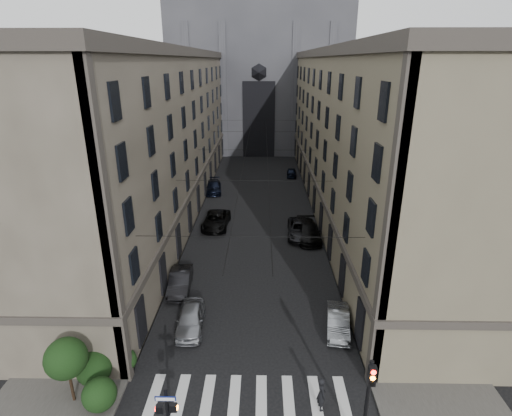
# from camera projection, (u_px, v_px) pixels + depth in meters

# --- Properties ---
(sidewalk_left) EXTENTS (7.00, 80.00, 0.15)m
(sidewalk_left) POSITION_uv_depth(u_px,v_px,m) (175.00, 205.00, 51.40)
(sidewalk_left) COLOR #383533
(sidewalk_left) RESTS_ON ground
(sidewalk_right) EXTENTS (7.00, 80.00, 0.15)m
(sidewalk_right) POSITION_uv_depth(u_px,v_px,m) (338.00, 206.00, 51.07)
(sidewalk_right) COLOR #383533
(sidewalk_right) RESTS_ON ground
(zebra_crossing) EXTENTS (11.00, 3.20, 0.01)m
(zebra_crossing) POSITION_uv_depth(u_px,v_px,m) (248.00, 397.00, 22.21)
(zebra_crossing) COLOR beige
(zebra_crossing) RESTS_ON ground
(building_left) EXTENTS (13.60, 60.60, 18.85)m
(building_left) POSITION_uv_depth(u_px,v_px,m) (146.00, 133.00, 48.22)
(building_left) COLOR #494338
(building_left) RESTS_ON ground
(building_right) EXTENTS (13.60, 60.60, 18.85)m
(building_right) POSITION_uv_depth(u_px,v_px,m) (369.00, 133.00, 47.80)
(building_right) COLOR brown
(building_right) RESTS_ON ground
(gothic_tower) EXTENTS (35.00, 23.00, 58.00)m
(gothic_tower) POSITION_uv_depth(u_px,v_px,m) (259.00, 59.00, 81.57)
(gothic_tower) COLOR #2D2D33
(gothic_tower) RESTS_ON ground
(traffic_light_right) EXTENTS (0.34, 0.50, 5.20)m
(traffic_light_right) POSITION_uv_depth(u_px,v_px,m) (368.00, 396.00, 18.09)
(traffic_light_right) COLOR black
(traffic_light_right) RESTS_ON ground
(shrub_cluster) EXTENTS (3.90, 4.40, 3.90)m
(shrub_cluster) POSITION_uv_depth(u_px,v_px,m) (88.00, 369.00, 21.72)
(shrub_cluster) COLOR black
(shrub_cluster) RESTS_ON sidewalk_left
(tram_wires) EXTENTS (14.00, 60.00, 0.43)m
(tram_wires) POSITION_uv_depth(u_px,v_px,m) (256.00, 151.00, 48.39)
(tram_wires) COLOR black
(tram_wires) RESTS_ON ground
(car_left_near) EXTENTS (2.06, 4.62, 1.54)m
(car_left_near) POSITION_uv_depth(u_px,v_px,m) (190.00, 319.00, 27.64)
(car_left_near) COLOR gray
(car_left_near) RESTS_ON ground
(car_left_midnear) EXTENTS (1.96, 4.83, 1.56)m
(car_left_midnear) POSITION_uv_depth(u_px,v_px,m) (180.00, 281.00, 32.29)
(car_left_midnear) COLOR black
(car_left_midnear) RESTS_ON ground
(car_left_midfar) EXTENTS (2.99, 5.96, 1.62)m
(car_left_midfar) POSITION_uv_depth(u_px,v_px,m) (216.00, 220.00, 44.45)
(car_left_midfar) COLOR black
(car_left_midfar) RESTS_ON ground
(car_left_far) EXTENTS (2.78, 5.60, 1.56)m
(car_left_far) POSITION_uv_depth(u_px,v_px,m) (213.00, 187.00, 56.31)
(car_left_far) COLOR black
(car_left_far) RESTS_ON ground
(car_right_near) EXTENTS (2.06, 4.43, 1.40)m
(car_right_near) POSITION_uv_depth(u_px,v_px,m) (338.00, 322.00, 27.45)
(car_right_near) COLOR slate
(car_right_near) RESTS_ON ground
(car_right_midnear) EXTENTS (2.99, 5.93, 1.61)m
(car_right_midnear) POSITION_uv_depth(u_px,v_px,m) (300.00, 229.00, 42.21)
(car_right_midnear) COLOR black
(car_right_midnear) RESTS_ON ground
(car_right_midfar) EXTENTS (2.40, 5.67, 1.63)m
(car_right_midfar) POSITION_uv_depth(u_px,v_px,m) (309.00, 232.00, 41.54)
(car_right_midfar) COLOR black
(car_right_midfar) RESTS_ON ground
(car_right_far) EXTENTS (1.74, 3.84, 1.28)m
(car_right_far) POSITION_uv_depth(u_px,v_px,m) (292.00, 173.00, 63.89)
(car_right_far) COLOR black
(car_right_far) RESTS_ON ground
(pedestrian) EXTENTS (0.59, 0.79, 1.98)m
(pedestrian) POSITION_uv_depth(u_px,v_px,m) (321.00, 394.00, 21.14)
(pedestrian) COLOR black
(pedestrian) RESTS_ON ground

